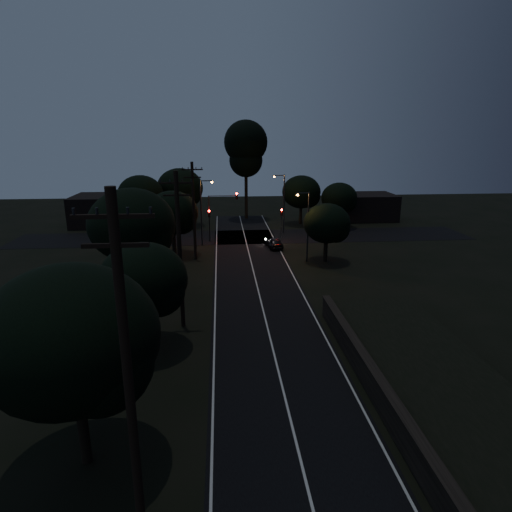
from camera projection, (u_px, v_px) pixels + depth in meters
ground at (306, 484)px, 16.87m from camera, size 160.00×160.00×0.00m
road_surface at (251, 260)px, 46.67m from camera, size 60.00×70.00×0.03m
retaining_wall at (456, 413)px, 20.19m from camera, size 6.93×26.00×1.60m
utility_pole_near at (128, 380)px, 12.75m from camera, size 2.20×0.30×12.00m
utility_pole_mid at (179, 249)px, 29.17m from camera, size 2.20×0.30×11.00m
utility_pole_far at (194, 210)px, 45.52m from camera, size 2.20×0.30×10.50m
tree_left_a at (77, 343)px, 16.41m from camera, size 6.83×6.83×8.64m
tree_left_b at (146, 282)px, 26.39m from camera, size 5.46×5.46×6.94m
tree_left_c at (135, 227)px, 35.36m from camera, size 7.18×7.18×9.07m
tree_left_d at (174, 214)px, 47.36m from camera, size 5.73×5.73×7.27m
tree_far_nw at (182, 189)px, 62.41m from camera, size 6.70×6.70×8.49m
tree_far_w at (142, 196)px, 58.29m from camera, size 6.19×6.19×7.89m
tree_far_ne at (303, 193)px, 64.07m from camera, size 5.78×5.78×7.31m
tree_far_e at (341, 199)px, 61.75m from camera, size 5.14×5.14×6.52m
tree_right_a at (329, 224)px, 45.03m from camera, size 4.95×4.95×6.29m
tall_pine at (246, 148)px, 66.56m from camera, size 6.77×6.77×15.38m
building_left at (109, 210)px, 64.47m from camera, size 10.00×8.00×4.40m
building_right at (365, 206)px, 68.67m from camera, size 9.00×7.00×4.00m
signal_left at (209, 219)px, 54.02m from camera, size 0.28×0.35×4.10m
signal_right at (281, 218)px, 54.75m from camera, size 0.28×0.35×4.10m
signal_mast at (222, 208)px, 53.74m from camera, size 3.70×0.35×6.25m
streetlight_a at (203, 208)px, 51.56m from camera, size 1.66×0.26×8.00m
streetlight_b at (283, 200)px, 58.15m from camera, size 1.66×0.26×8.00m
streetlight_c at (307, 222)px, 44.86m from camera, size 1.46×0.26×7.50m
car at (274, 243)px, 51.47m from camera, size 2.04×4.02×1.31m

